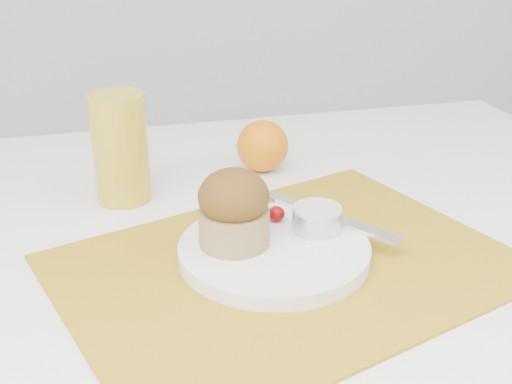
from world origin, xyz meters
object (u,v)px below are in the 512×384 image
object	(u,v)px
orange	(263,146)
juice_glass	(120,148)
plate	(274,251)
muffin	(234,209)

from	to	relation	value
orange	juice_glass	xyz separation A→B (m)	(-0.21, -0.05, 0.03)
orange	plate	bearing A→B (deg)	-102.40
orange	juice_glass	bearing A→B (deg)	-165.84
plate	muffin	world-z (taller)	muffin
muffin	juice_glass	bearing A→B (deg)	118.80
orange	muffin	xyz separation A→B (m)	(-0.10, -0.25, 0.03)
juice_glass	muffin	xyz separation A→B (m)	(0.11, -0.20, -0.01)
plate	juice_glass	world-z (taller)	juice_glass
plate	muffin	bearing A→B (deg)	162.92
juice_glass	muffin	world-z (taller)	juice_glass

